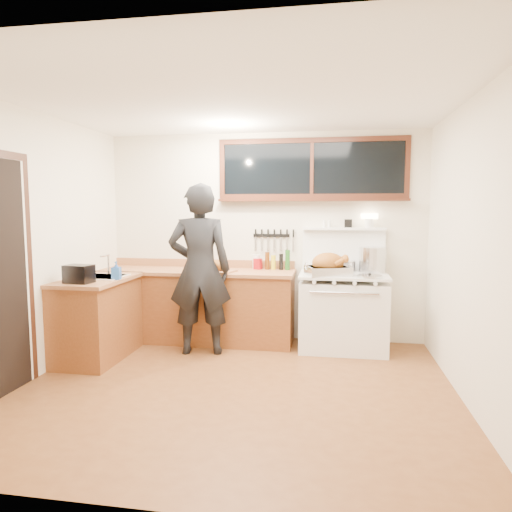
% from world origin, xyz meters
% --- Properties ---
extents(ground_plane, '(4.00, 3.50, 0.02)m').
position_xyz_m(ground_plane, '(0.00, 0.00, -0.01)').
color(ground_plane, brown).
extents(room_shell, '(4.10, 3.60, 2.65)m').
position_xyz_m(room_shell, '(0.00, 0.00, 1.65)').
color(room_shell, silver).
rests_on(room_shell, ground).
extents(counter_back, '(2.44, 0.64, 1.00)m').
position_xyz_m(counter_back, '(-0.80, 1.45, 0.45)').
color(counter_back, brown).
rests_on(counter_back, ground).
extents(counter_left, '(0.64, 1.09, 0.90)m').
position_xyz_m(counter_left, '(-1.70, 0.62, 0.45)').
color(counter_left, brown).
rests_on(counter_left, ground).
extents(sink_unit, '(0.50, 0.45, 0.37)m').
position_xyz_m(sink_unit, '(-1.68, 0.70, 0.85)').
color(sink_unit, white).
rests_on(sink_unit, counter_left).
extents(vintage_stove, '(1.02, 0.74, 1.60)m').
position_xyz_m(vintage_stove, '(1.00, 1.41, 0.47)').
color(vintage_stove, white).
rests_on(vintage_stove, ground).
extents(back_window, '(2.32, 0.13, 0.77)m').
position_xyz_m(back_window, '(0.60, 1.72, 2.06)').
color(back_window, black).
rests_on(back_window, room_shell).
extents(knife_strip, '(0.52, 0.03, 0.28)m').
position_xyz_m(knife_strip, '(0.12, 1.73, 1.31)').
color(knife_strip, black).
rests_on(knife_strip, room_shell).
extents(man, '(0.78, 0.59, 1.94)m').
position_xyz_m(man, '(-0.62, 0.98, 0.97)').
color(man, black).
rests_on(man, ground).
extents(soap_bottle, '(0.10, 0.10, 0.19)m').
position_xyz_m(soap_bottle, '(-1.43, 0.57, 1.00)').
color(soap_bottle, blue).
rests_on(soap_bottle, counter_left).
extents(toaster, '(0.29, 0.22, 0.19)m').
position_xyz_m(toaster, '(-1.70, 0.29, 0.99)').
color(toaster, black).
rests_on(toaster, counter_left).
extents(cutting_board, '(0.48, 0.41, 0.14)m').
position_xyz_m(cutting_board, '(-0.50, 1.31, 0.95)').
color(cutting_board, '#9F663F').
rests_on(cutting_board, counter_back).
extents(roast_turkey, '(0.57, 0.49, 0.26)m').
position_xyz_m(roast_turkey, '(0.82, 1.27, 1.00)').
color(roast_turkey, silver).
rests_on(roast_turkey, vintage_stove).
extents(stockpot, '(0.41, 0.41, 0.30)m').
position_xyz_m(stockpot, '(1.34, 1.58, 1.05)').
color(stockpot, silver).
rests_on(stockpot, vintage_stove).
extents(saucepan, '(0.21, 0.31, 0.13)m').
position_xyz_m(saucepan, '(1.06, 1.61, 0.97)').
color(saucepan, silver).
rests_on(saucepan, vintage_stove).
extents(pot_lid, '(0.29, 0.29, 0.04)m').
position_xyz_m(pot_lid, '(1.28, 1.19, 0.91)').
color(pot_lid, silver).
rests_on(pot_lid, vintage_stove).
extents(coffee_tin, '(0.11, 0.10, 0.14)m').
position_xyz_m(coffee_tin, '(-0.06, 1.63, 0.97)').
color(coffee_tin, maroon).
rests_on(coffee_tin, counter_back).
extents(pitcher, '(0.10, 0.10, 0.18)m').
position_xyz_m(pitcher, '(-0.08, 1.66, 0.99)').
color(pitcher, white).
rests_on(pitcher, counter_back).
extents(bottle_cluster, '(0.31, 0.06, 0.25)m').
position_xyz_m(bottle_cluster, '(0.20, 1.63, 1.01)').
color(bottle_cluster, black).
rests_on(bottle_cluster, counter_back).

